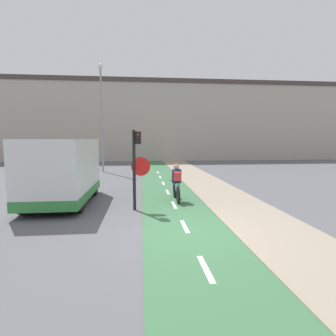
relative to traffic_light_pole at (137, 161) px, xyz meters
name	(u,v)px	position (x,y,z in m)	size (l,w,h in m)	color
ground_plane	(188,233)	(1.40, -2.54, -1.78)	(120.00, 120.00, 0.00)	#5B5B60
bike_lane	(188,233)	(1.40, -2.53, -1.77)	(2.43, 60.00, 0.02)	#3D7047
sidewalk_strip	(273,229)	(3.81, -2.54, -1.75)	(2.40, 60.00, 0.05)	gray
building_row_background	(151,121)	(1.40, 23.68, 2.96)	(60.00, 5.20, 9.47)	#B2A899
traffic_light_pole	(137,161)	(0.00, 0.00, 0.00)	(0.67, 0.25, 2.85)	black
street_lamp_far	(102,108)	(-2.82, 11.44, 3.11)	(0.36, 0.36, 8.18)	gray
cyclist_near	(176,184)	(1.59, 1.20, -1.06)	(0.46, 1.80, 1.53)	black
van	(63,172)	(-2.91, 1.26, -0.53)	(2.11, 4.45, 2.54)	silver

